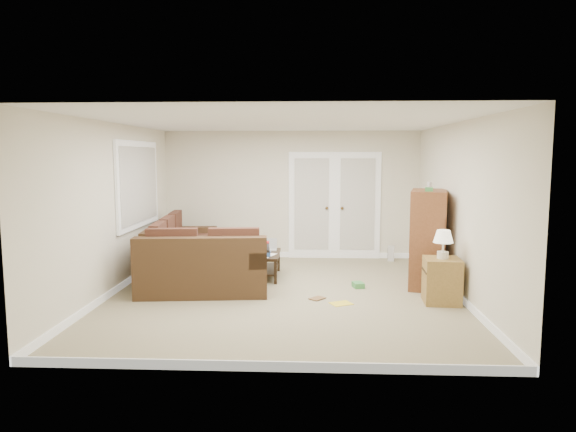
{
  "coord_description": "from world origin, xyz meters",
  "views": [
    {
      "loc": [
        0.4,
        -7.36,
        2.03
      ],
      "look_at": [
        0.04,
        0.46,
        1.1
      ],
      "focal_mm": 32.0,
      "sensor_mm": 36.0,
      "label": 1
    }
  ],
  "objects_px": {
    "side_cabinet": "(442,277)",
    "tv_armoire": "(427,238)",
    "sectional_sofa": "(191,260)",
    "coffee_table": "(265,264)"
  },
  "relations": [
    {
      "from": "side_cabinet",
      "to": "tv_armoire",
      "type": "bearing_deg",
      "value": 94.2
    },
    {
      "from": "sectional_sofa",
      "to": "coffee_table",
      "type": "relative_size",
      "value": 2.94
    },
    {
      "from": "sectional_sofa",
      "to": "coffee_table",
      "type": "xyz_separation_m",
      "value": [
        1.16,
        0.37,
        -0.12
      ]
    },
    {
      "from": "coffee_table",
      "to": "tv_armoire",
      "type": "height_order",
      "value": "tv_armoire"
    },
    {
      "from": "tv_armoire",
      "to": "side_cabinet",
      "type": "height_order",
      "value": "tv_armoire"
    },
    {
      "from": "coffee_table",
      "to": "tv_armoire",
      "type": "xyz_separation_m",
      "value": [
        2.58,
        -0.47,
        0.53
      ]
    },
    {
      "from": "tv_armoire",
      "to": "side_cabinet",
      "type": "relative_size",
      "value": 1.58
    },
    {
      "from": "sectional_sofa",
      "to": "side_cabinet",
      "type": "xyz_separation_m",
      "value": [
        3.73,
        -1.03,
        0.02
      ]
    },
    {
      "from": "sectional_sofa",
      "to": "side_cabinet",
      "type": "height_order",
      "value": "side_cabinet"
    },
    {
      "from": "sectional_sofa",
      "to": "side_cabinet",
      "type": "bearing_deg",
      "value": -21.15
    }
  ]
}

